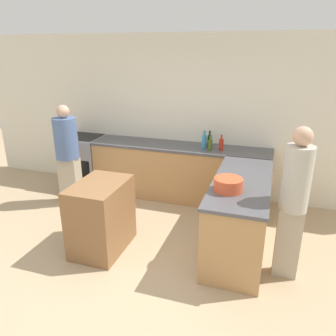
% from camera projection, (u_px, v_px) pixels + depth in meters
% --- Properties ---
extents(ground_plane, '(14.00, 14.00, 0.00)m').
position_uv_depth(ground_plane, '(127.00, 272.00, 3.82)').
color(ground_plane, tan).
extents(wall_back, '(8.00, 0.06, 2.70)m').
position_uv_depth(wall_back, '(185.00, 117.00, 5.59)').
color(wall_back, silver).
rests_on(wall_back, ground_plane).
extents(counter_back, '(3.00, 0.64, 0.94)m').
position_uv_depth(counter_back, '(179.00, 172.00, 5.59)').
color(counter_back, tan).
rests_on(counter_back, ground_plane).
extents(counter_peninsula, '(0.69, 1.84, 0.94)m').
position_uv_depth(counter_peninsula, '(239.00, 214.00, 4.17)').
color(counter_peninsula, tan).
rests_on(counter_peninsula, ground_plane).
extents(range_oven, '(0.67, 0.62, 0.95)m').
position_uv_depth(range_oven, '(85.00, 161.00, 6.12)').
color(range_oven, '#99999E').
rests_on(range_oven, ground_plane).
extents(island_table, '(0.58, 0.83, 0.91)m').
position_uv_depth(island_table, '(101.00, 217.00, 4.14)').
color(island_table, brown).
rests_on(island_table, ground_plane).
extents(mixing_bowl, '(0.33, 0.33, 0.15)m').
position_uv_depth(mixing_bowl, '(228.00, 185.00, 3.68)').
color(mixing_bowl, '#DB512D').
rests_on(mixing_bowl, counter_peninsula).
extents(olive_oil_bottle, '(0.07, 0.07, 0.23)m').
position_uv_depth(olive_oil_bottle, '(210.00, 145.00, 5.15)').
color(olive_oil_bottle, '#475B1E').
rests_on(olive_oil_bottle, counter_back).
extents(wine_bottle_dark, '(0.07, 0.07, 0.28)m').
position_uv_depth(wine_bottle_dark, '(209.00, 141.00, 5.29)').
color(wine_bottle_dark, black).
rests_on(wine_bottle_dark, counter_back).
extents(dish_soap_bottle, '(0.08, 0.08, 0.29)m').
position_uv_depth(dish_soap_bottle, '(204.00, 141.00, 5.26)').
color(dish_soap_bottle, '#338CBF').
rests_on(dish_soap_bottle, counter_back).
extents(hot_sauce_bottle, '(0.07, 0.07, 0.25)m').
position_uv_depth(hot_sauce_bottle, '(221.00, 144.00, 5.15)').
color(hot_sauce_bottle, red).
rests_on(hot_sauce_bottle, counter_back).
extents(person_by_range, '(0.37, 0.37, 1.64)m').
position_uv_depth(person_by_range, '(67.00, 152.00, 5.26)').
color(person_by_range, '#ADA38E').
rests_on(person_by_range, ground_plane).
extents(person_at_peninsula, '(0.29, 0.29, 1.74)m').
position_uv_depth(person_at_peninsula, '(294.00, 199.00, 3.46)').
color(person_at_peninsula, '#ADA38E').
rests_on(person_at_peninsula, ground_plane).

